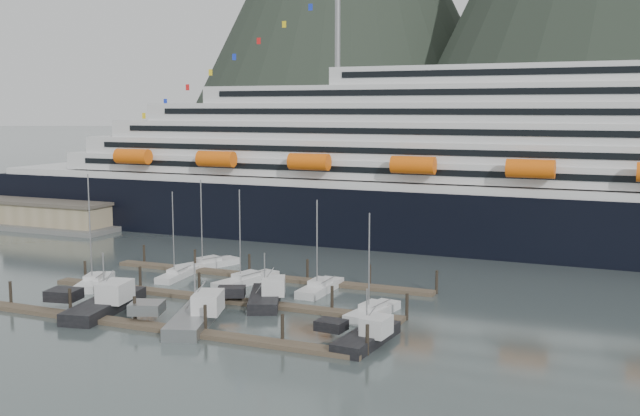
# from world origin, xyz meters

# --- Properties ---
(ground) EXTENTS (1600.00, 1600.00, 0.00)m
(ground) POSITION_xyz_m (0.00, 0.00, 0.00)
(ground) COLOR #465351
(ground) RESTS_ON ground
(cruise_ship) EXTENTS (210.00, 30.40, 50.30)m
(cruise_ship) POSITION_xyz_m (30.03, 54.94, 12.04)
(cruise_ship) COLOR black
(cruise_ship) RESTS_ON ground
(warehouse) EXTENTS (46.00, 20.00, 5.80)m
(warehouse) POSITION_xyz_m (-72.00, 42.00, 2.25)
(warehouse) COLOR #595956
(warehouse) RESTS_ON ground
(dock_near) EXTENTS (48.18, 2.28, 3.20)m
(dock_near) POSITION_xyz_m (-4.93, -9.95, 0.31)
(dock_near) COLOR #4E4232
(dock_near) RESTS_ON ground
(dock_mid) EXTENTS (48.18, 2.28, 3.20)m
(dock_mid) POSITION_xyz_m (-4.93, 3.05, 0.31)
(dock_mid) COLOR #4E4232
(dock_mid) RESTS_ON ground
(dock_far) EXTENTS (48.18, 2.28, 3.20)m
(dock_far) POSITION_xyz_m (-4.93, 16.05, 0.31)
(dock_far) COLOR #4E4232
(dock_far) RESTS_ON ground
(sailboat_a) EXTENTS (5.78, 9.50, 15.42)m
(sailboat_a) POSITION_xyz_m (-23.75, 3.24, 0.44)
(sailboat_a) COLOR silver
(sailboat_a) RESTS_ON ground
(sailboat_b) EXTENTS (3.29, 9.09, 12.52)m
(sailboat_b) POSITION_xyz_m (-16.34, 11.57, 0.40)
(sailboat_b) COLOR silver
(sailboat_b) RESTS_ON ground
(sailboat_d) EXTENTS (5.08, 11.12, 13.24)m
(sailboat_d) POSITION_xyz_m (-5.92, 12.38, 0.41)
(sailboat_d) COLOR silver
(sailboat_d) RESTS_ON ground
(sailboat_e) EXTENTS (6.20, 10.42, 13.59)m
(sailboat_e) POSITION_xyz_m (-16.00, 19.01, 0.42)
(sailboat_e) COLOR silver
(sailboat_e) RESTS_ON ground
(sailboat_f) EXTENTS (2.84, 9.62, 12.50)m
(sailboat_f) POSITION_xyz_m (5.03, 12.12, 0.42)
(sailboat_f) COLOR silver
(sailboat_f) RESTS_ON ground
(sailboat_h) EXTENTS (4.07, 9.36, 12.37)m
(sailboat_h) POSITION_xyz_m (14.97, 4.10, 0.42)
(sailboat_h) COLOR silver
(sailboat_h) RESTS_ON ground
(trawler_a) EXTENTS (10.40, 14.26, 7.60)m
(trawler_a) POSITION_xyz_m (-14.37, -6.36, 0.95)
(trawler_a) COLOR black
(trawler_a) RESTS_ON ground
(trawler_c) EXTENTS (11.35, 14.68, 7.30)m
(trawler_c) POSITION_xyz_m (-2.10, -6.27, 0.92)
(trawler_c) COLOR gray
(trawler_c) RESTS_ON ground
(trawler_d) EXTENTS (7.89, 10.65, 6.17)m
(trawler_d) POSITION_xyz_m (17.68, -5.74, 0.82)
(trawler_d) COLOR black
(trawler_d) RESTS_ON ground
(trawler_e) EXTENTS (9.35, 11.04, 6.84)m
(trawler_e) POSITION_xyz_m (1.18, 3.95, 0.88)
(trawler_e) COLOR black
(trawler_e) RESTS_ON ground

